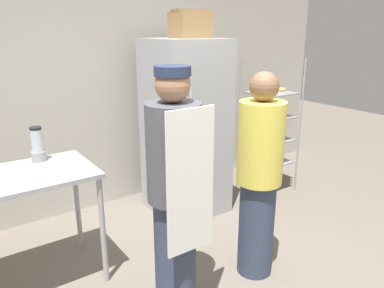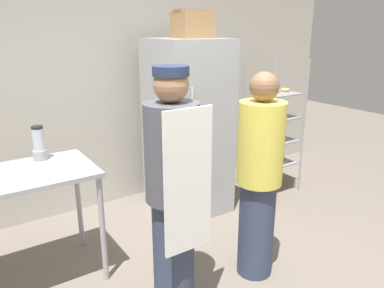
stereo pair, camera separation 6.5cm
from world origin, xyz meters
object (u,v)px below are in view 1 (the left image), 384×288
object	(u,v)px
baking_rack	(269,126)
person_customer	(259,177)
person_baker	(175,191)
refrigerator	(186,128)
blender_pitcher	(38,146)
cardboard_storage_box	(190,24)

from	to	relation	value
baking_rack	person_customer	xyz separation A→B (m)	(-1.32, -1.15, 0.04)
baking_rack	person_baker	size ratio (longest dim) A/B	0.94
baking_rack	person_baker	xyz separation A→B (m)	(-2.06, -1.10, 0.09)
refrigerator	blender_pitcher	distance (m)	1.56
refrigerator	person_baker	distance (m)	1.55
baking_rack	blender_pitcher	world-z (taller)	baking_rack
baking_rack	person_customer	bearing A→B (deg)	-138.85
person_customer	baking_rack	bearing A→B (deg)	41.15
cardboard_storage_box	person_customer	size ratio (longest dim) A/B	0.22
blender_pitcher	person_customer	world-z (taller)	person_customer
blender_pitcher	person_customer	xyz separation A→B (m)	(1.36, -1.11, -0.21)
person_customer	person_baker	bearing A→B (deg)	175.91
person_baker	person_customer	size ratio (longest dim) A/B	1.05
refrigerator	baking_rack	size ratio (longest dim) A/B	1.14
refrigerator	blender_pitcher	size ratio (longest dim) A/B	6.62
person_baker	baking_rack	bearing A→B (deg)	28.05
refrigerator	person_customer	distance (m)	1.30
refrigerator	cardboard_storage_box	xyz separation A→B (m)	(0.03, -0.03, 1.06)
baking_rack	person_baker	distance (m)	2.34
refrigerator	person_customer	size ratio (longest dim) A/B	1.12
baking_rack	person_customer	distance (m)	1.75
baking_rack	person_baker	world-z (taller)	person_baker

